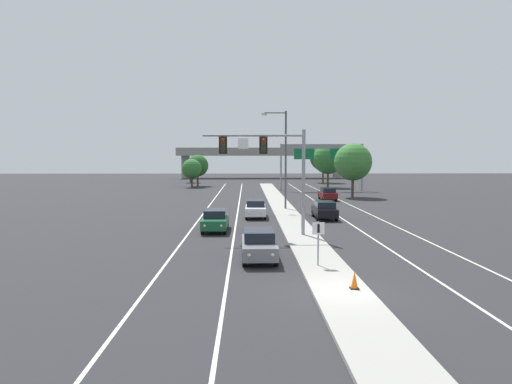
{
  "coord_description": "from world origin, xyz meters",
  "views": [
    {
      "loc": [
        -3.84,
        -18.25,
        5.55
      ],
      "look_at": [
        -3.2,
        11.99,
        3.2
      ],
      "focal_mm": 32.49,
      "sensor_mm": 36.0,
      "label": 1
    }
  ],
  "objects_px": {
    "overhead_signal_mast": "(271,159)",
    "tree_far_left_c": "(192,169)",
    "car_oncoming_white": "(256,208)",
    "car_oncoming_grey": "(259,244)",
    "traffic_cone_median_nose": "(354,280)",
    "tree_far_left_b": "(198,166)",
    "tree_far_left_a": "(190,168)",
    "tree_far_right_a": "(323,157)",
    "car_receding_darkred": "(328,194)",
    "car_receding_black": "(324,210)",
    "car_oncoming_green": "(215,220)",
    "street_lamp_median": "(284,154)",
    "tree_far_right_c": "(353,162)",
    "median_sign_post": "(318,237)",
    "highway_sign_gantry": "(322,152)"
  },
  "relations": [
    {
      "from": "traffic_cone_median_nose",
      "to": "car_oncoming_white",
      "type": "bearing_deg",
      "value": 98.71
    },
    {
      "from": "tree_far_right_a",
      "to": "tree_far_left_a",
      "type": "relative_size",
      "value": 1.69
    },
    {
      "from": "median_sign_post",
      "to": "tree_far_right_c",
      "type": "relative_size",
      "value": 0.3
    },
    {
      "from": "traffic_cone_median_nose",
      "to": "tree_far_right_a",
      "type": "distance_m",
      "value": 78.86
    },
    {
      "from": "car_receding_darkred",
      "to": "car_oncoming_white",
      "type": "bearing_deg",
      "value": -120.08
    },
    {
      "from": "overhead_signal_mast",
      "to": "car_oncoming_white",
      "type": "distance_m",
      "value": 11.11
    },
    {
      "from": "overhead_signal_mast",
      "to": "car_receding_darkred",
      "type": "height_order",
      "value": "overhead_signal_mast"
    },
    {
      "from": "car_oncoming_grey",
      "to": "car_oncoming_green",
      "type": "distance_m",
      "value": 10.08
    },
    {
      "from": "car_oncoming_grey",
      "to": "traffic_cone_median_nose",
      "type": "xyz_separation_m",
      "value": [
        3.73,
        -6.11,
        -0.31
      ]
    },
    {
      "from": "median_sign_post",
      "to": "tree_far_left_a",
      "type": "distance_m",
      "value": 76.14
    },
    {
      "from": "overhead_signal_mast",
      "to": "tree_far_left_c",
      "type": "height_order",
      "value": "overhead_signal_mast"
    },
    {
      "from": "tree_far_right_c",
      "to": "tree_far_left_a",
      "type": "distance_m",
      "value": 43.74
    },
    {
      "from": "car_oncoming_white",
      "to": "tree_far_left_c",
      "type": "relative_size",
      "value": 0.89
    },
    {
      "from": "car_receding_darkred",
      "to": "car_receding_black",
      "type": "bearing_deg",
      "value": -100.87
    },
    {
      "from": "traffic_cone_median_nose",
      "to": "tree_far_left_b",
      "type": "xyz_separation_m",
      "value": [
        -13.41,
        67.33,
        3.29
      ]
    },
    {
      "from": "car_oncoming_green",
      "to": "tree_far_left_b",
      "type": "relative_size",
      "value": 0.77
    },
    {
      "from": "tree_far_right_c",
      "to": "street_lamp_median",
      "type": "bearing_deg",
      "value": -126.07
    },
    {
      "from": "overhead_signal_mast",
      "to": "tree_far_right_a",
      "type": "xyz_separation_m",
      "value": [
        14.33,
        64.71,
        -0.01
      ]
    },
    {
      "from": "overhead_signal_mast",
      "to": "highway_sign_gantry",
      "type": "height_order",
      "value": "highway_sign_gantry"
    },
    {
      "from": "street_lamp_median",
      "to": "car_oncoming_white",
      "type": "distance_m",
      "value": 8.23
    },
    {
      "from": "car_receding_black",
      "to": "highway_sign_gantry",
      "type": "xyz_separation_m",
      "value": [
        5.11,
        33.07,
        5.34
      ]
    },
    {
      "from": "street_lamp_median",
      "to": "tree_far_right_a",
      "type": "distance_m",
      "value": 50.26
    },
    {
      "from": "tree_far_left_a",
      "to": "overhead_signal_mast",
      "type": "bearing_deg",
      "value": -78.45
    },
    {
      "from": "car_oncoming_white",
      "to": "tree_far_left_a",
      "type": "height_order",
      "value": "tree_far_left_a"
    },
    {
      "from": "tree_far_left_b",
      "to": "tree_far_right_a",
      "type": "bearing_deg",
      "value": 22.78
    },
    {
      "from": "street_lamp_median",
      "to": "car_oncoming_grey",
      "type": "distance_m",
      "value": 23.73
    },
    {
      "from": "highway_sign_gantry",
      "to": "tree_far_right_c",
      "type": "distance_m",
      "value": 11.96
    },
    {
      "from": "tree_far_left_c",
      "to": "overhead_signal_mast",
      "type": "bearing_deg",
      "value": -77.37
    },
    {
      "from": "street_lamp_median",
      "to": "tree_far_left_a",
      "type": "bearing_deg",
      "value": 107.38
    },
    {
      "from": "car_receding_darkred",
      "to": "highway_sign_gantry",
      "type": "distance_m",
      "value": 16.63
    },
    {
      "from": "car_oncoming_white",
      "to": "tree_far_right_a",
      "type": "bearing_deg",
      "value": 74.44
    },
    {
      "from": "car_oncoming_white",
      "to": "car_oncoming_grey",
      "type": "bearing_deg",
      "value": -90.54
    },
    {
      "from": "car_receding_black",
      "to": "tree_far_left_a",
      "type": "relative_size",
      "value": 0.93
    },
    {
      "from": "tree_far_right_c",
      "to": "car_oncoming_white",
      "type": "bearing_deg",
      "value": -123.67
    },
    {
      "from": "median_sign_post",
      "to": "highway_sign_gantry",
      "type": "xyz_separation_m",
      "value": [
        8.49,
        51.12,
        4.58
      ]
    },
    {
      "from": "highway_sign_gantry",
      "to": "tree_far_left_c",
      "type": "height_order",
      "value": "highway_sign_gantry"
    },
    {
      "from": "overhead_signal_mast",
      "to": "car_receding_darkred",
      "type": "xyz_separation_m",
      "value": [
        8.57,
        26.41,
        -4.5
      ]
    },
    {
      "from": "tree_far_left_b",
      "to": "car_oncoming_grey",
      "type": "bearing_deg",
      "value": -81.01
    },
    {
      "from": "car_oncoming_grey",
      "to": "tree_far_right_c",
      "type": "relative_size",
      "value": 0.62
    },
    {
      "from": "traffic_cone_median_nose",
      "to": "tree_far_right_c",
      "type": "xyz_separation_m",
      "value": [
        9.95,
        43.54,
        4.26
      ]
    },
    {
      "from": "car_receding_black",
      "to": "tree_far_right_a",
      "type": "distance_m",
      "value": 56.64
    },
    {
      "from": "car_oncoming_green",
      "to": "street_lamp_median",
      "type": "bearing_deg",
      "value": 65.35
    },
    {
      "from": "car_oncoming_green",
      "to": "tree_far_left_c",
      "type": "distance_m",
      "value": 48.8
    },
    {
      "from": "overhead_signal_mast",
      "to": "highway_sign_gantry",
      "type": "xyz_separation_m",
      "value": [
        10.33,
        42.05,
        0.84
      ]
    },
    {
      "from": "overhead_signal_mast",
      "to": "tree_far_right_c",
      "type": "relative_size",
      "value": 0.99
    },
    {
      "from": "tree_far_right_a",
      "to": "tree_far_left_c",
      "type": "xyz_separation_m",
      "value": [
        -25.71,
        -13.93,
        -2.01
      ]
    },
    {
      "from": "tree_far_right_c",
      "to": "tree_far_left_a",
      "type": "xyz_separation_m",
      "value": [
        -26.03,
        35.11,
        -1.63
      ]
    },
    {
      "from": "overhead_signal_mast",
      "to": "car_receding_darkred",
      "type": "distance_m",
      "value": 28.12
    },
    {
      "from": "car_oncoming_grey",
      "to": "tree_far_left_c",
      "type": "bearing_deg",
      "value": 100.16
    },
    {
      "from": "car_receding_darkred",
      "to": "highway_sign_gantry",
      "type": "bearing_deg",
      "value": 83.55
    }
  ]
}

